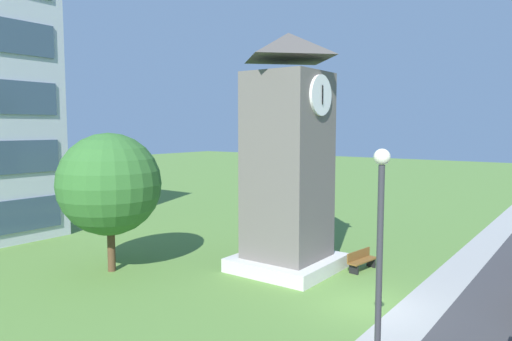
# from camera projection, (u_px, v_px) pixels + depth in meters

# --- Properties ---
(ground_plane) EXTENTS (160.00, 160.00, 0.00)m
(ground_plane) POSITION_uv_depth(u_px,v_px,m) (365.00, 305.00, 16.85)
(ground_plane) COLOR #567F38
(kerb_strip) EXTENTS (120.00, 1.60, 0.01)m
(kerb_strip) POSITION_uv_depth(u_px,v_px,m) (412.00, 317.00, 15.85)
(kerb_strip) COLOR #9E9E99
(kerb_strip) RESTS_ON ground
(clock_tower) EXTENTS (4.21, 4.21, 10.48)m
(clock_tower) POSITION_uv_depth(u_px,v_px,m) (288.00, 166.00, 20.78)
(clock_tower) COLOR #605B56
(clock_tower) RESTS_ON ground
(park_bench) EXTENTS (1.85, 0.74, 0.88)m
(park_bench) POSITION_uv_depth(u_px,v_px,m) (361.00, 260.00, 21.00)
(park_bench) COLOR brown
(park_bench) RESTS_ON ground
(street_lamp) EXTENTS (0.36, 0.36, 5.94)m
(street_lamp) POSITION_uv_depth(u_px,v_px,m) (380.00, 251.00, 10.31)
(street_lamp) COLOR #333338
(street_lamp) RESTS_ON ground
(tree_by_building) EXTENTS (4.51, 4.51, 6.17)m
(tree_by_building) POSITION_uv_depth(u_px,v_px,m) (110.00, 184.00, 20.57)
(tree_by_building) COLOR #513823
(tree_by_building) RESTS_ON ground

